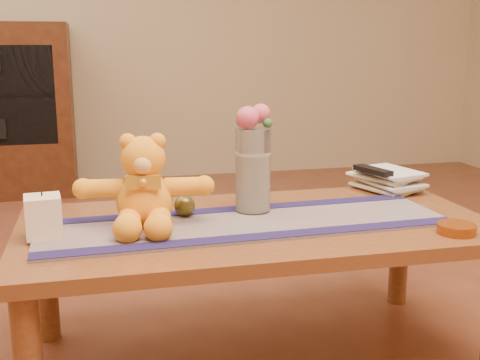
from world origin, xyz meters
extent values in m
plane|color=#5C2C1A|center=(0.00, 0.00, 0.00)|extent=(5.50, 5.50, 0.00)
cube|color=#5E3116|center=(0.00, 0.00, 0.43)|extent=(1.40, 0.70, 0.04)
cylinder|color=#5E3116|center=(-0.64, 0.29, 0.21)|extent=(0.07, 0.07, 0.41)
cylinder|color=#5E3116|center=(0.64, 0.29, 0.21)|extent=(0.07, 0.07, 0.41)
cube|color=#191C47|center=(-0.04, -0.02, 0.45)|extent=(1.21, 0.40, 0.01)
cube|color=#1C1642|center=(-0.03, -0.17, 0.46)|extent=(1.20, 0.11, 0.00)
cube|color=#1C1642|center=(-0.04, 0.12, 0.46)|extent=(1.20, 0.11, 0.00)
cube|color=#FFE0BB|center=(-0.61, -0.03, 0.51)|extent=(0.10, 0.10, 0.11)
cylinder|color=black|center=(-0.61, -0.03, 0.58)|extent=(0.00, 0.00, 0.01)
cylinder|color=silver|center=(0.01, 0.09, 0.59)|extent=(0.11, 0.11, 0.26)
cylinder|color=beige|center=(0.01, 0.09, 0.55)|extent=(0.09, 0.09, 0.18)
sphere|color=#D44A65|center=(-0.01, 0.08, 0.75)|extent=(0.07, 0.07, 0.07)
sphere|color=#D44A65|center=(0.04, 0.10, 0.76)|extent=(0.06, 0.06, 0.06)
sphere|color=#4D5BA8|center=(0.02, 0.13, 0.75)|extent=(0.04, 0.04, 0.04)
sphere|color=#4D5BA8|center=(-0.02, 0.11, 0.74)|extent=(0.04, 0.04, 0.04)
sphere|color=#33662D|center=(0.05, 0.07, 0.74)|extent=(0.03, 0.03, 0.03)
sphere|color=#544E1C|center=(-0.20, 0.08, 0.49)|extent=(0.07, 0.07, 0.06)
imported|color=beige|center=(0.48, 0.25, 0.46)|extent=(0.23, 0.27, 0.02)
imported|color=beige|center=(0.49, 0.24, 0.48)|extent=(0.21, 0.25, 0.02)
imported|color=beige|center=(0.48, 0.25, 0.50)|extent=(0.24, 0.27, 0.02)
imported|color=beige|center=(0.49, 0.24, 0.52)|extent=(0.21, 0.26, 0.02)
cube|color=black|center=(0.49, 0.24, 0.54)|extent=(0.09, 0.17, 0.02)
cylinder|color=#BF5914|center=(0.52, -0.25, 0.46)|extent=(0.12, 0.12, 0.03)
camera|label=1|loc=(-0.45, -1.69, 0.97)|focal=45.45mm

